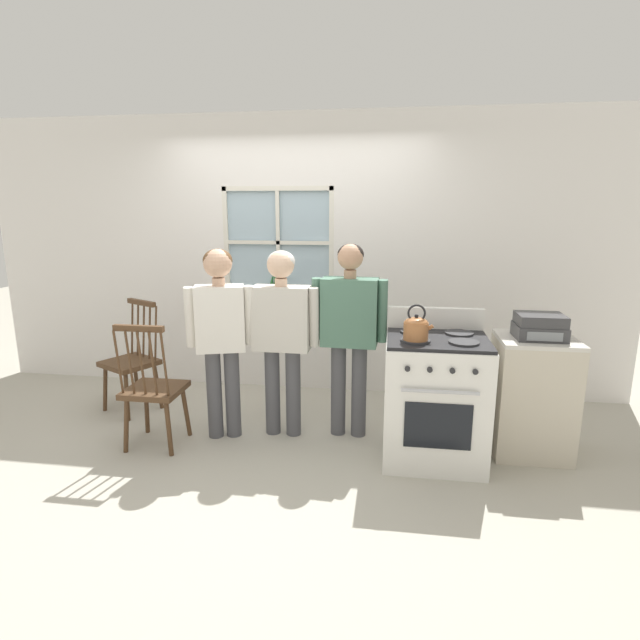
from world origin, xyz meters
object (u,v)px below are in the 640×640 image
object	(u,v)px
kettle	(416,328)
chair_by_window	(132,362)
stereo	(540,327)
side_counter	(532,396)
person_adult_right	(349,322)
chair_near_wall	(154,390)
stove	(435,397)
person_teen_center	(282,325)
potted_plant	(274,289)
person_elderly_left	(220,324)

from	to	relation	value
kettle	chair_by_window	bearing A→B (deg)	164.99
kettle	stereo	size ratio (longest dim) A/B	0.73
side_counter	person_adult_right	bearing A→B (deg)	175.78
chair_near_wall	stove	world-z (taller)	stove
person_teen_center	chair_near_wall	bearing A→B (deg)	-159.01
person_adult_right	potted_plant	bearing A→B (deg)	133.93
side_counter	stereo	xyz separation A→B (m)	(0.00, -0.02, 0.54)
chair_near_wall	stereo	distance (m)	2.92
potted_plant	side_counter	world-z (taller)	potted_plant
chair_by_window	chair_near_wall	xyz separation A→B (m)	(0.53, -0.65, 0.00)
person_teen_center	stove	size ratio (longest dim) A/B	1.39
person_adult_right	kettle	xyz separation A→B (m)	(0.49, -0.43, 0.08)
stove	chair_near_wall	bearing A→B (deg)	-176.95
chair_by_window	person_teen_center	xyz separation A→B (m)	(1.47, -0.30, 0.47)
stove	person_adult_right	bearing A→B (deg)	155.54
person_teen_center	stereo	distance (m)	1.92
chair_near_wall	kettle	size ratio (longest dim) A/B	4.06
person_elderly_left	kettle	world-z (taller)	person_elderly_left
chair_near_wall	stove	bearing A→B (deg)	-176.79
person_elderly_left	person_teen_center	size ratio (longest dim) A/B	1.01
person_adult_right	stereo	bearing A→B (deg)	-2.33
person_teen_center	kettle	distance (m)	1.09
chair_by_window	kettle	size ratio (longest dim) A/B	4.06
person_adult_right	side_counter	world-z (taller)	person_adult_right
stereo	person_teen_center	bearing A→B (deg)	178.27
person_elderly_left	potted_plant	distance (m)	1.15
chair_by_window	kettle	xyz separation A→B (m)	(2.49, -0.67, 0.57)
person_teen_center	side_counter	distance (m)	1.97
stove	potted_plant	size ratio (longest dim) A/B	4.06
stove	kettle	xyz separation A→B (m)	(-0.16, -0.13, 0.55)
person_teen_center	stove	world-z (taller)	person_teen_center
person_teen_center	stove	bearing A→B (deg)	-10.38
person_teen_center	stereo	world-z (taller)	person_teen_center
person_adult_right	side_counter	xyz separation A→B (m)	(1.38, -0.10, -0.49)
person_elderly_left	stove	xyz separation A→B (m)	(1.65, -0.12, -0.46)
kettle	potted_plant	size ratio (longest dim) A/B	0.93
chair_near_wall	person_teen_center	size ratio (longest dim) A/B	0.67
person_elderly_left	person_teen_center	distance (m)	0.48
person_adult_right	stove	distance (m)	0.86
chair_by_window	kettle	bearing A→B (deg)	12.98
side_counter	person_elderly_left	bearing A→B (deg)	-178.22
person_adult_right	side_counter	bearing A→B (deg)	-1.47
person_elderly_left	person_teen_center	bearing A→B (deg)	-3.35
chair_by_window	side_counter	world-z (taller)	chair_by_window
chair_by_window	person_adult_right	bearing A→B (deg)	21.17
person_elderly_left	chair_by_window	bearing A→B (deg)	140.82
person_adult_right	chair_near_wall	bearing A→B (deg)	-161.61
stove	side_counter	world-z (taller)	stove
person_elderly_left	kettle	distance (m)	1.51
person_elderly_left	person_adult_right	xyz separation A→B (m)	(0.99, 0.18, 0.01)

